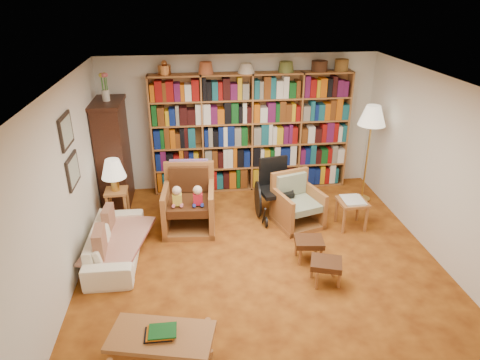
{
  "coord_description": "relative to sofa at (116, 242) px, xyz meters",
  "views": [
    {
      "loc": [
        -0.89,
        -5.12,
        3.58
      ],
      "look_at": [
        -0.22,
        0.6,
        0.96
      ],
      "focal_mm": 32.0,
      "sensor_mm": 36.0,
      "label": 1
    }
  ],
  "objects": [
    {
      "name": "footstool_a",
      "position": [
        2.81,
        -0.93,
        0.04
      ],
      "size": [
        0.48,
        0.44,
        0.34
      ],
      "color": "#442412",
      "rests_on": "floor"
    },
    {
      "name": "curio_cabinet",
      "position": [
        -0.2,
        1.76,
        0.72
      ],
      "size": [
        0.5,
        0.95,
        2.4
      ],
      "color": "#341A0E",
      "rests_on": "floor"
    },
    {
      "name": "wall_back",
      "position": [
        2.05,
        2.26,
        1.01
      ],
      "size": [
        5.0,
        0.0,
        5.0
      ],
      "primitive_type": "plane",
      "rotation": [
        1.57,
        0.0,
        0.0
      ],
      "color": "silver",
      "rests_on": "floor"
    },
    {
      "name": "cushion_right",
      "position": [
        -0.13,
        -0.35,
        0.21
      ],
      "size": [
        0.15,
        0.41,
        0.41
      ],
      "primitive_type": "cube",
      "rotation": [
        0.0,
        0.0,
        0.05
      ],
      "color": "maroon",
      "rests_on": "sofa"
    },
    {
      "name": "side_table_papers",
      "position": [
        3.65,
        0.43,
        0.15
      ],
      "size": [
        0.46,
        0.46,
        0.5
      ],
      "color": "#A06431",
      "rests_on": "floor"
    },
    {
      "name": "sofa_throw",
      "position": [
        0.05,
        0.0,
        0.06
      ],
      "size": [
        0.97,
        1.44,
        0.04
      ],
      "primitive_type": "cube",
      "rotation": [
        0.0,
        0.0,
        -0.21
      ],
      "color": "beige",
      "rests_on": "sofa"
    },
    {
      "name": "armchair_leather",
      "position": [
        1.06,
        0.8,
        0.18
      ],
      "size": [
        0.86,
        0.91,
        1.03
      ],
      "color": "#A06431",
      "rests_on": "floor"
    },
    {
      "name": "side_table_lamp",
      "position": [
        -0.1,
        1.02,
        0.17
      ],
      "size": [
        0.36,
        0.36,
        0.58
      ],
      "color": "#A06431",
      "rests_on": "floor"
    },
    {
      "name": "bookshelf",
      "position": [
        2.25,
        2.09,
        0.93
      ],
      "size": [
        3.6,
        0.3,
        2.42
      ],
      "color": "#A06431",
      "rests_on": "floor"
    },
    {
      "name": "table_lamp",
      "position": [
        -0.1,
        1.02,
        0.7
      ],
      "size": [
        0.39,
        0.39,
        0.53
      ],
      "color": "gold",
      "rests_on": "side_table_lamp"
    },
    {
      "name": "cushion_left",
      "position": [
        -0.13,
        0.35,
        0.21
      ],
      "size": [
        0.13,
        0.37,
        0.36
      ],
      "primitive_type": "cube",
      "rotation": [
        0.0,
        0.0,
        -0.06
      ],
      "color": "maroon",
      "rests_on": "sofa"
    },
    {
      "name": "coffee_table",
      "position": [
        0.75,
        -2.0,
        0.08
      ],
      "size": [
        1.15,
        0.75,
        0.42
      ],
      "color": "#A06431",
      "rests_on": "floor"
    },
    {
      "name": "ceiling",
      "position": [
        2.05,
        -0.24,
        2.26
      ],
      "size": [
        5.0,
        5.0,
        0.0
      ],
      "primitive_type": "plane",
      "rotation": [
        3.14,
        0.0,
        0.0
      ],
      "color": "white",
      "rests_on": "wall_back"
    },
    {
      "name": "wheelchair",
      "position": [
        2.48,
        0.97,
        0.22
      ],
      "size": [
        0.57,
        0.8,
        1.0
      ],
      "color": "black",
      "rests_on": "floor"
    },
    {
      "name": "armchair_sage",
      "position": [
        2.81,
        0.69,
        0.08
      ],
      "size": [
        0.88,
        0.88,
        0.84
      ],
      "color": "#A06431",
      "rests_on": "floor"
    },
    {
      "name": "floor_lamp",
      "position": [
        4.2,
        1.33,
        1.28
      ],
      "size": [
        0.47,
        0.47,
        1.76
      ],
      "color": "gold",
      "rests_on": "floor"
    },
    {
      "name": "wall_left",
      "position": [
        -0.45,
        -0.24,
        1.01
      ],
      "size": [
        0.0,
        5.0,
        5.0
      ],
      "primitive_type": "plane",
      "rotation": [
        1.57,
        0.0,
        1.57
      ],
      "color": "silver",
      "rests_on": "floor"
    },
    {
      "name": "wall_right",
      "position": [
        4.55,
        -0.24,
        1.01
      ],
      "size": [
        0.0,
        5.0,
        5.0
      ],
      "primitive_type": "plane",
      "rotation": [
        1.57,
        0.0,
        -1.57
      ],
      "color": "silver",
      "rests_on": "floor"
    },
    {
      "name": "framed_pictures",
      "position": [
        -0.43,
        0.06,
        1.39
      ],
      "size": [
        0.03,
        0.52,
        0.97
      ],
      "color": "black",
      "rests_on": "wall_left"
    },
    {
      "name": "footstool_b",
      "position": [
        2.72,
        -0.4,
        0.04
      ],
      "size": [
        0.43,
        0.38,
        0.34
      ],
      "color": "#442412",
      "rests_on": "floor"
    },
    {
      "name": "sofa",
      "position": [
        0.0,
        0.0,
        0.0
      ],
      "size": [
        1.64,
        0.65,
        0.48
      ],
      "primitive_type": "imported",
      "rotation": [
        0.0,
        0.0,
        1.56
      ],
      "color": "white",
      "rests_on": "floor"
    },
    {
      "name": "floor",
      "position": [
        2.05,
        -0.24,
        -0.24
      ],
      "size": [
        5.0,
        5.0,
        0.0
      ],
      "primitive_type": "plane",
      "color": "#AE611A",
      "rests_on": "ground"
    },
    {
      "name": "wall_front",
      "position": [
        2.05,
        -2.74,
        1.01
      ],
      "size": [
        5.0,
        0.0,
        5.0
      ],
      "primitive_type": "plane",
      "rotation": [
        -1.57,
        0.0,
        0.0
      ],
      "color": "silver",
      "rests_on": "floor"
    }
  ]
}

